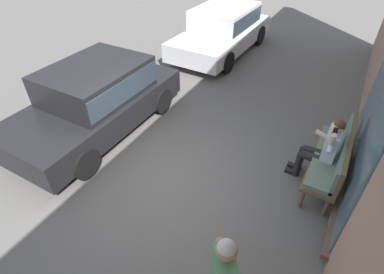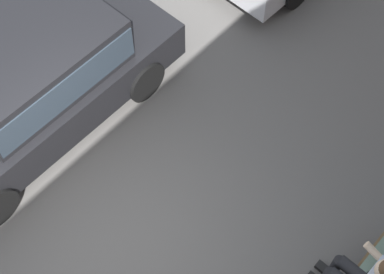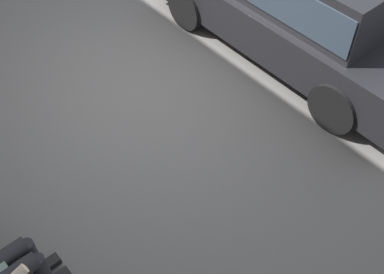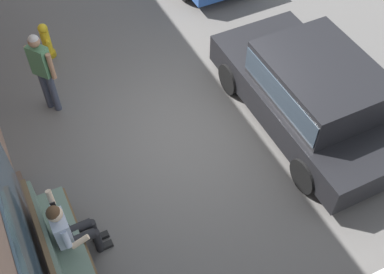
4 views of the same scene
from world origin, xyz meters
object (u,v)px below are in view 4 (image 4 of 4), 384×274
parked_car_mid (313,91)px  pedestrian_standing (42,67)px  bench (57,243)px  person_on_phone (70,229)px  fire_hydrant (46,41)px

parked_car_mid → pedestrian_standing: (2.45, 4.12, 0.23)m
bench → person_on_phone: 0.26m
bench → pedestrian_standing: (3.19, -0.76, 0.42)m
person_on_phone → pedestrian_standing: (3.14, -0.53, 0.30)m
fire_hydrant → parked_car_mid: bearing=-136.3°
bench → fire_hydrant: bench is taller
bench → person_on_phone: person_on_phone is taller
parked_car_mid → pedestrian_standing: bearing=59.3°
bench → parked_car_mid: (0.74, -4.88, 0.20)m
person_on_phone → pedestrian_standing: size_ratio=0.79×
bench → parked_car_mid: 4.94m
parked_car_mid → fire_hydrant: (3.96, 3.78, -0.41)m
pedestrian_standing → fire_hydrant: pedestrian_standing is taller
pedestrian_standing → fire_hydrant: (1.51, -0.34, -0.63)m
parked_car_mid → fire_hydrant: size_ratio=5.09×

